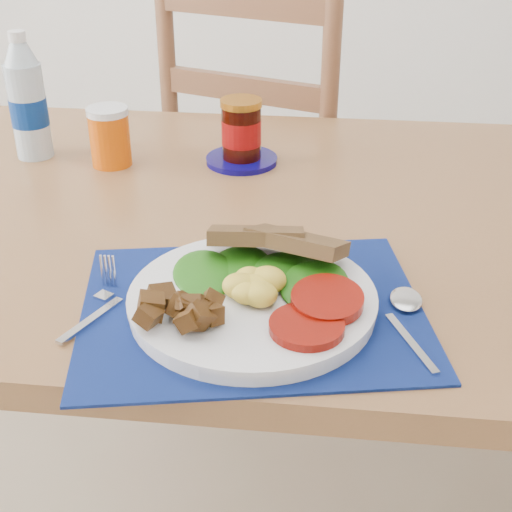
{
  "coord_description": "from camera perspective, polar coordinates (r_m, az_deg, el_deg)",
  "views": [
    {
      "loc": [
        0.21,
        -0.8,
        1.24
      ],
      "look_at": [
        0.13,
        -0.05,
        0.8
      ],
      "focal_mm": 50.0,
      "sensor_mm": 36.0,
      "label": 1
    }
  ],
  "objects": [
    {
      "name": "chair_far",
      "position": [
        1.78,
        0.97,
        9.2
      ],
      "size": [
        0.58,
        0.56,
        1.23
      ],
      "rotation": [
        0.0,
        0.0,
        2.81
      ],
      "color": "#56321F",
      "rests_on": "ground"
    },
    {
      "name": "breakfast_plate",
      "position": [
        0.86,
        -0.72,
        -3.14
      ],
      "size": [
        0.3,
        0.3,
        0.07
      ],
      "rotation": [
        0.0,
        0.0,
        -0.08
      ],
      "color": "silver",
      "rests_on": "placemat"
    },
    {
      "name": "table",
      "position": [
        1.18,
        -4.76,
        0.43
      ],
      "size": [
        1.4,
        0.9,
        0.75
      ],
      "color": "brown",
      "rests_on": "ground"
    },
    {
      "name": "fork",
      "position": [
        0.9,
        -12.43,
        -3.8
      ],
      "size": [
        0.05,
        0.15,
        0.0
      ],
      "rotation": [
        0.0,
        0.0,
        -0.43
      ],
      "color": "#B2B5BA",
      "rests_on": "placemat"
    },
    {
      "name": "spoon",
      "position": [
        0.88,
        12.02,
        -4.52
      ],
      "size": [
        0.06,
        0.17,
        0.0
      ],
      "rotation": [
        0.0,
        0.0,
        0.4
      ],
      "color": "#B2B5BA",
      "rests_on": "placemat"
    },
    {
      "name": "juice_glass",
      "position": [
        1.3,
        -11.61,
        9.22
      ],
      "size": [
        0.07,
        0.07,
        0.1
      ],
      "primitive_type": "cylinder",
      "color": "#D45005",
      "rests_on": "table"
    },
    {
      "name": "water_bottle",
      "position": [
        1.35,
        -17.79,
        11.56
      ],
      "size": [
        0.07,
        0.07,
        0.23
      ],
      "color": "#ADBFCC",
      "rests_on": "table"
    },
    {
      "name": "placemat",
      "position": [
        0.87,
        -0.3,
        -4.26
      ],
      "size": [
        0.47,
        0.4,
        0.0
      ],
      "primitive_type": "cube",
      "rotation": [
        0.0,
        0.0,
        0.2
      ],
      "color": "black",
      "rests_on": "table"
    },
    {
      "name": "jam_on_saucer",
      "position": [
        1.28,
        -1.17,
        9.64
      ],
      "size": [
        0.13,
        0.13,
        0.12
      ],
      "color": "#090557",
      "rests_on": "table"
    }
  ]
}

